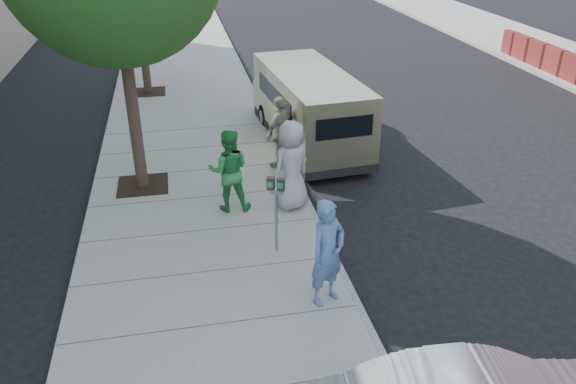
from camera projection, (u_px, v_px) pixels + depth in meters
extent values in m
plane|color=black|center=(251.00, 231.00, 12.01)|extent=(120.00, 120.00, 0.00)
cube|color=gray|center=(204.00, 233.00, 11.80)|extent=(5.00, 60.00, 0.15)
cube|color=gray|center=(316.00, 221.00, 12.23)|extent=(0.12, 60.00, 0.16)
cube|color=black|center=(143.00, 185.00, 13.62)|extent=(1.20, 1.20, 0.01)
cylinder|color=#38281E|center=(133.00, 107.00, 12.70)|extent=(0.28, 0.28, 3.96)
cube|color=black|center=(148.00, 92.00, 20.22)|extent=(1.20, 1.20, 0.01)
cylinder|color=#38281E|center=(143.00, 43.00, 19.41)|extent=(0.28, 0.28, 3.52)
cylinder|color=gray|center=(276.00, 223.00, 10.79)|extent=(0.06, 0.06, 1.27)
cube|color=gray|center=(276.00, 191.00, 10.47)|extent=(0.26, 0.16, 0.09)
cube|color=#2D2D30|center=(271.00, 183.00, 10.42)|extent=(0.17, 0.16, 0.25)
cube|color=#2D2D30|center=(281.00, 184.00, 10.38)|extent=(0.17, 0.16, 0.25)
cube|color=beige|center=(309.00, 107.00, 15.70)|extent=(2.38, 5.37, 1.92)
cube|color=beige|center=(282.00, 93.00, 18.34)|extent=(1.82, 0.69, 0.82)
cube|color=black|center=(345.00, 128.00, 13.31)|extent=(1.45, 0.15, 0.53)
cylinder|color=black|center=(265.00, 116.00, 17.31)|extent=(0.31, 0.75, 0.73)
cylinder|color=black|center=(317.00, 111.00, 17.74)|extent=(0.31, 0.75, 0.73)
cylinder|color=black|center=(300.00, 162.00, 14.30)|extent=(0.31, 0.75, 0.73)
cylinder|color=black|center=(362.00, 154.00, 14.73)|extent=(0.31, 0.75, 0.73)
imported|color=#4E73A6|center=(328.00, 253.00, 9.28)|extent=(0.84, 0.75, 1.92)
imported|color=#2B863F|center=(229.00, 170.00, 12.17)|extent=(1.00, 0.82, 1.87)
imported|color=#A8A8AB|center=(291.00, 165.00, 12.22)|extent=(1.18, 1.06, 2.03)
imported|color=gray|center=(281.00, 132.00, 14.17)|extent=(1.13, 1.06, 1.87)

